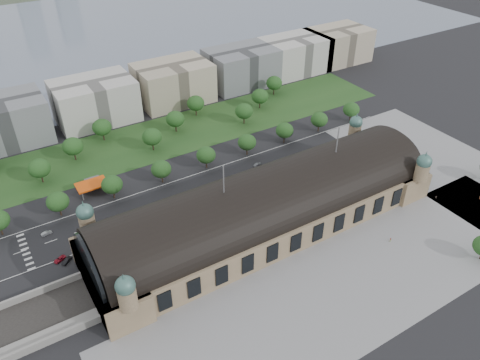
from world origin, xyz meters
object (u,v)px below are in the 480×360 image
traffic_car_4 (257,176)px  parked_car_3 (108,241)px  pedestrian_0 (390,240)px  parked_car_0 (67,261)px  parked_car_5 (162,228)px  parked_car_2 (117,243)px  traffic_car_5 (258,165)px  parked_car_4 (145,232)px  traffic_car_6 (366,138)px  traffic_car_3 (169,199)px  pedestrian_2 (436,197)px  bus_east (262,178)px  bus_mid (275,176)px  traffic_car_1 (47,233)px  parked_car_6 (205,212)px  traffic_car_2 (91,236)px  petrol_station (93,183)px  bus_west (226,186)px  parked_car_1 (60,259)px

traffic_car_4 → parked_car_3: size_ratio=1.11×
pedestrian_0 → parked_car_0: bearing=143.4°
parked_car_5 → parked_car_2: bearing=-115.5°
traffic_car_5 → parked_car_4: traffic_car_5 is taller
traffic_car_6 → parked_car_3: bearing=-86.6°
traffic_car_3 → traffic_car_4: bearing=-93.6°
pedestrian_2 → bus_east: bearing=10.7°
traffic_car_3 → bus_mid: bus_mid is taller
traffic_car_1 → traffic_car_3: size_ratio=0.94×
traffic_car_3 → parked_car_6: parked_car_6 is taller
parked_car_0 → parked_car_5: parked_car_0 is taller
traffic_car_3 → bus_mid: bearing=-98.9°
traffic_car_2 → traffic_car_3: bearing=100.1°
traffic_car_5 → pedestrian_2: bearing=-148.0°
traffic_car_1 → traffic_car_4: 97.74m
traffic_car_2 → parked_car_6: (47.13, -10.76, -0.02)m
traffic_car_1 → bus_east: bearing=-104.9°
bus_east → bus_mid: bearing=-105.1°
parked_car_4 → pedestrian_0: 100.69m
parked_car_4 → pedestrian_2: pedestrian_2 is taller
bus_mid → petrol_station: bearing=61.2°
bus_west → traffic_car_2: bearing=89.4°
parked_car_1 → parked_car_6: bearing=61.8°
traffic_car_2 → pedestrian_0: size_ratio=2.82×
traffic_car_2 → bus_west: bus_west is taller
parked_car_2 → traffic_car_2: bearing=-173.8°
parked_car_2 → bus_mid: bearing=60.2°
parked_car_3 → pedestrian_2: (137.35, -49.77, 0.24)m
parked_car_4 → bus_east: bus_east is taller
traffic_car_3 → parked_car_4: bearing=134.5°
parked_car_2 → parked_car_4: 12.13m
parked_car_0 → parked_car_4: 32.20m
parked_car_6 → bus_east: 36.15m
traffic_car_1 → bus_mid: size_ratio=0.37×
traffic_car_4 → parked_car_0: 94.82m
traffic_car_5 → bus_west: bus_west is taller
bus_west → parked_car_2: bearing=98.9°
traffic_car_2 → traffic_car_5: size_ratio=1.09×
traffic_car_1 → bus_west: (79.54, -11.26, 1.06)m
traffic_car_6 → parked_car_4: 133.91m
bus_mid → parked_car_1: bearing=88.5°
bus_west → pedestrian_2: (77.93, -56.77, -0.87)m
parked_car_5 → bus_west: 39.15m
traffic_car_4 → pedestrian_2: bearing=42.3°
petrol_station → traffic_car_1: bearing=-140.2°
traffic_car_1 → traffic_car_6: (168.66, -11.35, -0.05)m
parked_car_3 → bus_east: 77.57m
traffic_car_4 → parked_car_2: (-74.22, -10.36, 0.06)m
parked_car_6 → bus_mid: size_ratio=0.39×
parked_car_0 → parked_car_2: parked_car_2 is taller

